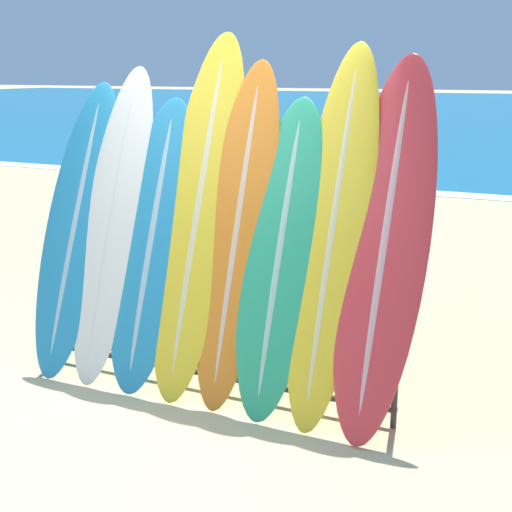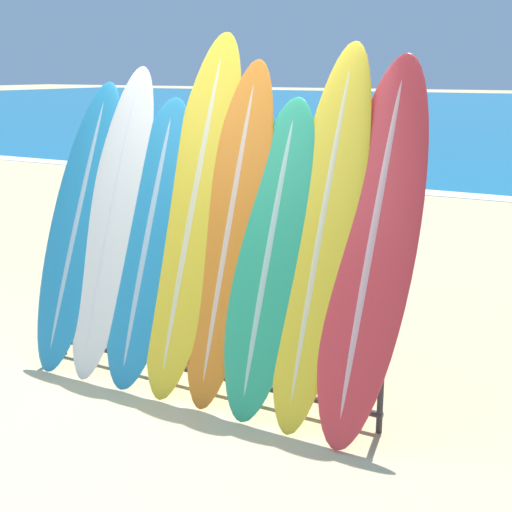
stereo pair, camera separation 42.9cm
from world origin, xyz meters
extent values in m
plane|color=tan|center=(0.00, 0.00, 0.00)|extent=(160.00, 160.00, 0.00)
cube|color=white|center=(0.00, 9.55, 0.01)|extent=(120.00, 0.60, 0.01)
cylinder|color=#28282D|center=(-1.06, 0.41, 0.40)|extent=(0.04, 0.04, 0.79)
cylinder|color=#28282D|center=(1.61, 0.41, 0.40)|extent=(0.04, 0.04, 0.79)
cylinder|color=#28282D|center=(0.28, 0.41, 0.77)|extent=(2.71, 0.04, 0.04)
cylinder|color=#28282D|center=(0.28, 0.41, 0.12)|extent=(2.71, 0.04, 0.04)
ellipsoid|color=teal|center=(-0.90, 0.50, 1.08)|extent=(0.57, 0.96, 2.16)
ellipsoid|color=#98BACC|center=(-0.90, 0.50, 1.08)|extent=(0.10, 0.93, 2.08)
ellipsoid|color=silver|center=(-0.57, 0.51, 1.14)|extent=(0.52, 0.95, 2.28)
ellipsoid|color=silver|center=(-0.57, 0.51, 1.14)|extent=(0.09, 0.92, 2.19)
ellipsoid|color=teal|center=(-0.21, 0.47, 1.03)|extent=(0.59, 0.85, 2.05)
ellipsoid|color=#98BACC|center=(-0.21, 0.47, 1.03)|extent=(0.11, 0.82, 1.97)
ellipsoid|color=yellow|center=(0.13, 0.56, 1.26)|extent=(0.57, 1.02, 2.52)
ellipsoid|color=beige|center=(0.13, 0.56, 1.26)|extent=(0.10, 0.99, 2.42)
ellipsoid|color=orange|center=(0.45, 0.52, 1.16)|extent=(0.50, 0.89, 2.32)
ellipsoid|color=beige|center=(0.45, 0.52, 1.16)|extent=(0.09, 0.86, 2.23)
ellipsoid|color=#289E70|center=(0.79, 0.47, 1.04)|extent=(0.54, 0.87, 2.07)
ellipsoid|color=#9AC3B3|center=(0.79, 0.47, 1.04)|extent=(0.10, 0.85, 2.00)
ellipsoid|color=yellow|center=(1.13, 0.55, 1.22)|extent=(0.50, 1.03, 2.44)
ellipsoid|color=beige|center=(1.13, 0.55, 1.22)|extent=(0.09, 1.00, 2.34)
ellipsoid|color=red|center=(1.47, 0.55, 1.18)|extent=(0.56, 1.09, 2.36)
ellipsoid|color=#D59E9F|center=(1.47, 0.55, 1.18)|extent=(0.10, 1.06, 2.27)
cylinder|color=beige|center=(-0.23, 6.82, 0.39)|extent=(0.11, 0.11, 0.78)
cylinder|color=beige|center=(-0.08, 6.75, 0.39)|extent=(0.11, 0.11, 0.78)
cube|color=#478466|center=(-0.16, 6.78, 0.67)|extent=(0.26, 0.22, 0.24)
cube|color=white|center=(-0.16, 6.78, 1.09)|extent=(0.28, 0.24, 0.61)
sphere|color=beige|center=(-0.16, 6.78, 1.54)|extent=(0.22, 0.22, 0.22)
cylinder|color=beige|center=(-1.02, 8.13, 0.42)|extent=(0.12, 0.12, 0.85)
cylinder|color=beige|center=(-1.02, 7.94, 0.42)|extent=(0.12, 0.12, 0.85)
cube|color=#CC4C3D|center=(-1.02, 8.03, 0.72)|extent=(0.15, 0.24, 0.25)
cube|color=#3370BC|center=(-1.02, 8.03, 1.18)|extent=(0.17, 0.26, 0.66)
sphere|color=beige|center=(-1.02, 8.03, 1.66)|extent=(0.24, 0.24, 0.24)
cylinder|color=beige|center=(-1.12, 3.79, 0.40)|extent=(0.11, 0.11, 0.79)
cylinder|color=beige|center=(-1.15, 3.62, 0.40)|extent=(0.11, 0.11, 0.79)
cube|color=gold|center=(-1.13, 3.71, 0.68)|extent=(0.17, 0.24, 0.24)
cube|color=#42996B|center=(-1.13, 3.71, 1.11)|extent=(0.19, 0.26, 0.62)
sphere|color=beige|center=(-1.13, 3.71, 1.56)|extent=(0.22, 0.22, 0.22)
cylinder|color=#846047|center=(-2.22, 5.70, 0.41)|extent=(0.12, 0.12, 0.83)
cylinder|color=#846047|center=(-2.11, 5.56, 0.41)|extent=(0.12, 0.12, 0.83)
cube|color=#CC4C3D|center=(-2.16, 5.63, 0.70)|extent=(0.26, 0.27, 0.25)
cube|color=#42996B|center=(-2.16, 5.63, 1.15)|extent=(0.28, 0.30, 0.65)
sphere|color=#846047|center=(-2.16, 5.63, 1.63)|extent=(0.23, 0.23, 0.23)
camera|label=1|loc=(2.52, -3.76, 2.24)|focal=50.00mm
camera|label=2|loc=(2.91, -3.57, 2.24)|focal=50.00mm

